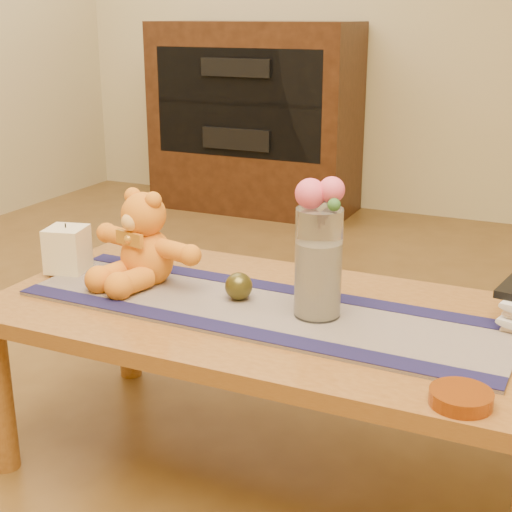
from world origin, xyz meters
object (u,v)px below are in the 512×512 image
at_px(book_bottom, 511,314).
at_px(pillar_candle, 67,249).
at_px(bronze_ball, 239,286).
at_px(amber_dish, 461,398).
at_px(teddy_bear, 146,238).
at_px(glass_vase, 318,263).

bearing_deg(book_bottom, pillar_candle, -164.80).
bearing_deg(bronze_ball, amber_dish, -25.78).
height_order(pillar_candle, amber_dish, pillar_candle).
relative_size(teddy_bear, amber_dish, 2.94).
height_order(pillar_candle, glass_vase, glass_vase).
bearing_deg(amber_dish, glass_vase, 144.43).
distance_m(teddy_bear, book_bottom, 0.93).
bearing_deg(glass_vase, teddy_bear, 175.66).
bearing_deg(glass_vase, amber_dish, -35.57).
xyz_separation_m(teddy_bear, book_bottom, (0.91, 0.15, -0.11)).
bearing_deg(book_bottom, bronze_ball, -157.80).
bearing_deg(glass_vase, pillar_candle, 178.91).
xyz_separation_m(glass_vase, amber_dish, (0.38, -0.27, -0.12)).
relative_size(bronze_ball, book_bottom, 0.31).
xyz_separation_m(book_bottom, amber_dish, (-0.04, -0.47, 0.00)).
bearing_deg(amber_dish, pillar_candle, 165.61).
bearing_deg(amber_dish, bronze_ball, 154.22).
xyz_separation_m(pillar_candle, glass_vase, (0.74, -0.01, 0.07)).
bearing_deg(book_bottom, amber_dish, -87.90).
xyz_separation_m(glass_vase, bronze_ball, (-0.21, 0.01, -0.10)).
distance_m(glass_vase, amber_dish, 0.49).
distance_m(pillar_candle, glass_vase, 0.74).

